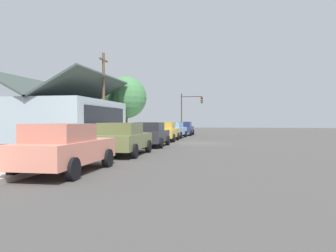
# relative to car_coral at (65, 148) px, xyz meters

# --- Properties ---
(ground_plane) EXTENTS (120.00, 120.00, 0.00)m
(ground_plane) POSITION_rel_car_coral_xyz_m (15.31, -2.82, -0.81)
(ground_plane) COLOR #4C4947
(sidewalk_curb) EXTENTS (60.00, 4.20, 0.16)m
(sidewalk_curb) POSITION_rel_car_coral_xyz_m (15.31, 2.78, -0.73)
(sidewalk_curb) COLOR beige
(sidewalk_curb) RESTS_ON ground
(car_coral) EXTENTS (4.58, 2.00, 1.59)m
(car_coral) POSITION_rel_car_coral_xyz_m (0.00, 0.00, 0.00)
(car_coral) COLOR #EA8C75
(car_coral) RESTS_ON ground
(car_olive) EXTENTS (4.69, 2.13, 1.59)m
(car_olive) POSITION_rel_car_coral_xyz_m (5.70, -0.11, 0.00)
(car_olive) COLOR olive
(car_olive) RESTS_ON ground
(car_charcoal) EXTENTS (4.43, 2.08, 1.59)m
(car_charcoal) POSITION_rel_car_coral_xyz_m (11.28, -0.20, -0.00)
(car_charcoal) COLOR #2D3035
(car_charcoal) RESTS_ON ground
(car_mustard) EXTENTS (4.80, 2.14, 1.59)m
(car_mustard) POSITION_rel_car_coral_xyz_m (17.25, 0.02, 0.00)
(car_mustard) COLOR gold
(car_mustard) RESTS_ON ground
(car_skyblue) EXTENTS (4.82, 2.03, 1.59)m
(car_skyblue) POSITION_rel_car_coral_xyz_m (22.60, 0.06, 0.00)
(car_skyblue) COLOR #8CB7E0
(car_skyblue) RESTS_ON ground
(car_navy) EXTENTS (4.33, 2.07, 1.59)m
(car_navy) POSITION_rel_car_coral_xyz_m (28.80, -0.09, -0.00)
(car_navy) COLOR navy
(car_navy) RESTS_ON ground
(storefront_building) EXTENTS (11.88, 8.14, 5.69)m
(storefront_building) POSITION_rel_car_coral_xyz_m (17.62, 9.16, 1.07)
(storefront_building) COLOR #ADBCC6
(storefront_building) RESTS_ON ground
(shade_tree) EXTENTS (4.62, 4.62, 6.58)m
(shade_tree) POSITION_rel_car_coral_xyz_m (25.70, 6.01, 3.44)
(shade_tree) COLOR brown
(shade_tree) RESTS_ON ground
(traffic_light_main) EXTENTS (0.37, 2.79, 5.20)m
(traffic_light_main) POSITION_rel_car_coral_xyz_m (32.92, -0.28, 2.68)
(traffic_light_main) COLOR #383833
(traffic_light_main) RESTS_ON ground
(utility_pole_wooden) EXTENTS (1.80, 0.24, 7.50)m
(utility_pole_wooden) POSITION_rel_car_coral_xyz_m (17.39, 5.38, 3.11)
(utility_pole_wooden) COLOR brown
(utility_pole_wooden) RESTS_ON ground
(fire_hydrant_red) EXTENTS (0.22, 0.22, 0.71)m
(fire_hydrant_red) POSITION_rel_car_coral_xyz_m (22.45, 1.38, -0.32)
(fire_hydrant_red) COLOR red
(fire_hydrant_red) RESTS_ON sidewalk_curb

